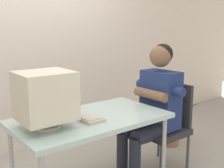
{
  "coord_description": "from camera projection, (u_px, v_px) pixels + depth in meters",
  "views": [
    {
      "loc": [
        -1.23,
        -1.86,
        1.45
      ],
      "look_at": [
        0.22,
        0.0,
        0.98
      ],
      "focal_mm": 44.96,
      "sensor_mm": 36.0,
      "label": 1
    }
  ],
  "objects": [
    {
      "name": "wall_back",
      "position": [
        47.0,
        24.0,
        3.44
      ],
      "size": [
        8.0,
        0.1,
        3.0
      ],
      "primitive_type": "cube",
      "color": "beige",
      "rests_on": "ground_plane"
    },
    {
      "name": "desk",
      "position": [
        91.0,
        123.0,
        2.33
      ],
      "size": [
        1.27,
        0.72,
        0.73
      ],
      "color": "#B7B7BC",
      "rests_on": "ground_plane"
    },
    {
      "name": "person_seated",
      "position": [
        153.0,
        105.0,
        2.75
      ],
      "size": [
        0.71,
        0.58,
        1.31
      ],
      "color": "navy",
      "rests_on": "ground_plane"
    },
    {
      "name": "office_chair",
      "position": [
        166.0,
        122.0,
        2.91
      ],
      "size": [
        0.46,
        0.46,
        0.89
      ],
      "color": "#4C4C51",
      "rests_on": "ground_plane"
    },
    {
      "name": "keyboard",
      "position": [
        82.0,
        116.0,
        2.31
      ],
      "size": [
        0.19,
        0.44,
        0.03
      ],
      "color": "beige",
      "rests_on": "desk"
    },
    {
      "name": "potted_plant",
      "position": [
        169.0,
        120.0,
        3.52
      ],
      "size": [
        0.73,
        0.68,
        0.75
      ],
      "color": "#9E6647",
      "rests_on": "ground_plane"
    },
    {
      "name": "crt_monitor",
      "position": [
        46.0,
        96.0,
        2.03
      ],
      "size": [
        0.39,
        0.35,
        0.42
      ],
      "color": "beige",
      "rests_on": "desk"
    }
  ]
}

